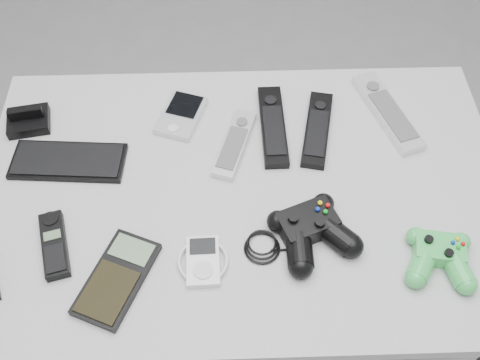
{
  "coord_description": "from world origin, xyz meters",
  "views": [
    {
      "loc": [
        -0.01,
        -0.65,
        1.6
      ],
      "look_at": [
        0.01,
        -0.01,
        0.72
      ],
      "focal_mm": 42.0,
      "sensor_mm": 36.0,
      "label": 1
    }
  ],
  "objects_px": {
    "cordless_handset": "(54,245)",
    "mp3_player": "(203,261)",
    "remote_black_a": "(273,125)",
    "remote_silver_b": "(387,111)",
    "pda_keyboard": "(68,161)",
    "desk": "(243,206)",
    "remote_black_b": "(317,129)",
    "pda": "(181,115)",
    "calculator": "(117,278)",
    "controller_black": "(311,229)",
    "remote_silver_a": "(235,143)",
    "controller_green": "(440,255)"
  },
  "relations": [
    {
      "from": "cordless_handset",
      "to": "mp3_player",
      "type": "relative_size",
      "value": 1.4
    },
    {
      "from": "remote_black_a",
      "to": "remote_silver_b",
      "type": "bearing_deg",
      "value": 6.47
    },
    {
      "from": "pda_keyboard",
      "to": "mp3_player",
      "type": "distance_m",
      "value": 0.36
    },
    {
      "from": "desk",
      "to": "remote_black_b",
      "type": "bearing_deg",
      "value": 42.04
    },
    {
      "from": "pda",
      "to": "calculator",
      "type": "distance_m",
      "value": 0.4
    },
    {
      "from": "controller_black",
      "to": "remote_silver_b",
      "type": "bearing_deg",
      "value": 34.59
    },
    {
      "from": "desk",
      "to": "remote_silver_a",
      "type": "xyz_separation_m",
      "value": [
        -0.01,
        0.11,
        0.07
      ]
    },
    {
      "from": "remote_black_b",
      "to": "controller_green",
      "type": "distance_m",
      "value": 0.36
    },
    {
      "from": "pda_keyboard",
      "to": "calculator",
      "type": "distance_m",
      "value": 0.29
    },
    {
      "from": "remote_silver_a",
      "to": "remote_black_b",
      "type": "bearing_deg",
      "value": 29.29
    },
    {
      "from": "remote_black_b",
      "to": "controller_black",
      "type": "height_order",
      "value": "controller_black"
    },
    {
      "from": "mp3_player",
      "to": "controller_black",
      "type": "height_order",
      "value": "controller_black"
    },
    {
      "from": "pda_keyboard",
      "to": "mp3_player",
      "type": "xyz_separation_m",
      "value": [
        0.28,
        -0.24,
        0.0
      ]
    },
    {
      "from": "remote_black_b",
      "to": "remote_silver_b",
      "type": "height_order",
      "value": "remote_silver_b"
    },
    {
      "from": "controller_black",
      "to": "pda",
      "type": "bearing_deg",
      "value": 107.47
    },
    {
      "from": "mp3_player",
      "to": "controller_green",
      "type": "bearing_deg",
      "value": -2.52
    },
    {
      "from": "desk",
      "to": "remote_black_a",
      "type": "bearing_deg",
      "value": 66.58
    },
    {
      "from": "remote_black_b",
      "to": "controller_black",
      "type": "relative_size",
      "value": 0.81
    },
    {
      "from": "pda_keyboard",
      "to": "cordless_handset",
      "type": "relative_size",
      "value": 1.68
    },
    {
      "from": "desk",
      "to": "remote_silver_b",
      "type": "height_order",
      "value": "remote_silver_b"
    },
    {
      "from": "pda",
      "to": "controller_black",
      "type": "relative_size",
      "value": 0.5
    },
    {
      "from": "pda",
      "to": "calculator",
      "type": "bearing_deg",
      "value": -85.72
    },
    {
      "from": "remote_silver_a",
      "to": "mp3_player",
      "type": "xyz_separation_m",
      "value": [
        -0.06,
        -0.27,
        -0.0
      ]
    },
    {
      "from": "calculator",
      "to": "controller_green",
      "type": "height_order",
      "value": "controller_green"
    },
    {
      "from": "pda_keyboard",
      "to": "controller_black",
      "type": "relative_size",
      "value": 0.91
    },
    {
      "from": "remote_black_b",
      "to": "remote_silver_a",
      "type": "bearing_deg",
      "value": -156.77
    },
    {
      "from": "controller_green",
      "to": "remote_silver_a",
      "type": "bearing_deg",
      "value": 151.98
    },
    {
      "from": "remote_silver_a",
      "to": "controller_green",
      "type": "bearing_deg",
      "value": -19.76
    },
    {
      "from": "remote_silver_b",
      "to": "controller_green",
      "type": "height_order",
      "value": "controller_green"
    },
    {
      "from": "calculator",
      "to": "remote_silver_a",
      "type": "bearing_deg",
      "value": 77.9
    },
    {
      "from": "remote_black_a",
      "to": "controller_green",
      "type": "distance_m",
      "value": 0.43
    },
    {
      "from": "pda",
      "to": "pda_keyboard",
      "type": "bearing_deg",
      "value": -133.67
    },
    {
      "from": "remote_silver_a",
      "to": "mp3_player",
      "type": "height_order",
      "value": "remote_silver_a"
    },
    {
      "from": "pda",
      "to": "remote_silver_a",
      "type": "xyz_separation_m",
      "value": [
        0.11,
        -0.08,
        -0.0
      ]
    },
    {
      "from": "pda",
      "to": "cordless_handset",
      "type": "bearing_deg",
      "value": -106.17
    },
    {
      "from": "remote_black_a",
      "to": "controller_green",
      "type": "height_order",
      "value": "controller_green"
    },
    {
      "from": "remote_silver_a",
      "to": "remote_black_b",
      "type": "relative_size",
      "value": 0.89
    },
    {
      "from": "remote_silver_b",
      "to": "mp3_player",
      "type": "distance_m",
      "value": 0.53
    },
    {
      "from": "controller_green",
      "to": "desk",
      "type": "bearing_deg",
      "value": 163.76
    },
    {
      "from": "pda_keyboard",
      "to": "remote_black_b",
      "type": "distance_m",
      "value": 0.52
    },
    {
      "from": "desk",
      "to": "controller_black",
      "type": "distance_m",
      "value": 0.18
    },
    {
      "from": "desk",
      "to": "cordless_handset",
      "type": "height_order",
      "value": "cordless_handset"
    },
    {
      "from": "controller_black",
      "to": "cordless_handset",
      "type": "bearing_deg",
      "value": 159.32
    },
    {
      "from": "controller_black",
      "to": "mp3_player",
      "type": "bearing_deg",
      "value": 172.43
    },
    {
      "from": "remote_black_a",
      "to": "cordless_handset",
      "type": "height_order",
      "value": "same"
    },
    {
      "from": "remote_silver_b",
      "to": "pda_keyboard",
      "type": "bearing_deg",
      "value": 171.41
    },
    {
      "from": "mp3_player",
      "to": "desk",
      "type": "bearing_deg",
      "value": 62.5
    },
    {
      "from": "remote_black_b",
      "to": "cordless_handset",
      "type": "height_order",
      "value": "cordless_handset"
    },
    {
      "from": "cordless_handset",
      "to": "controller_black",
      "type": "xyz_separation_m",
      "value": [
        0.47,
        0.01,
        0.01
      ]
    },
    {
      "from": "remote_silver_a",
      "to": "remote_black_b",
      "type": "xyz_separation_m",
      "value": [
        0.18,
        0.03,
        -0.0
      ]
    }
  ]
}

